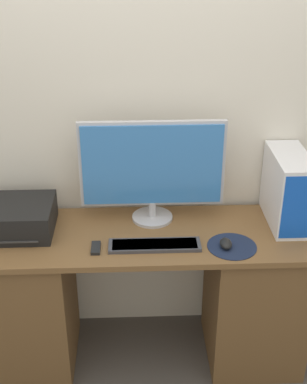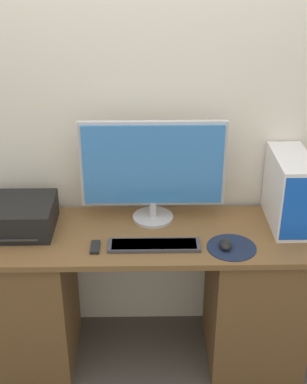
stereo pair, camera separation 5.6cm
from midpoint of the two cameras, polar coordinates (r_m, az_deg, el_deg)
wall_back at (r=2.76m, az=-0.94°, el=9.04°), size 6.40×0.05×2.70m
desk at (r=2.91m, az=-0.78°, el=-10.94°), size 1.73×0.56×0.80m
monitor at (r=2.68m, az=0.54°, el=2.62°), size 0.73×0.21×0.54m
keyboard at (r=2.58m, az=0.68°, el=-5.69°), size 0.44×0.11×0.02m
mousepad at (r=2.61m, az=8.93°, el=-5.86°), size 0.24×0.24×0.00m
mouse at (r=2.59m, az=8.29°, el=-5.57°), size 0.06×0.09×0.04m
computer_tower at (r=2.78m, az=14.82°, el=0.12°), size 0.18×0.40×0.37m
printer at (r=2.77m, az=-13.79°, el=-2.53°), size 0.37×0.33×0.15m
remote_control at (r=2.58m, az=-5.62°, el=-5.88°), size 0.04×0.10×0.02m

